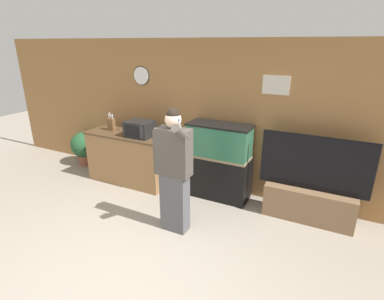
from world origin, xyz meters
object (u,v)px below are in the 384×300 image
at_px(counter_island, 129,158).
at_px(potted_plant, 84,146).
at_px(knife_block, 111,124).
at_px(tv_on_stand, 310,196).
at_px(aquarium_on_stand, 219,161).
at_px(microwave, 140,129).
at_px(person_standing, 173,170).

height_order(counter_island, potted_plant, counter_island).
xyz_separation_m(knife_block, tv_on_stand, (3.61, 0.12, -0.69)).
height_order(knife_block, aquarium_on_stand, knife_block).
height_order(counter_island, tv_on_stand, tv_on_stand).
relative_size(microwave, aquarium_on_stand, 0.36).
bearing_deg(counter_island, aquarium_on_stand, 6.95).
bearing_deg(potted_plant, counter_island, -10.25).
relative_size(counter_island, potted_plant, 2.21).
height_order(microwave, tv_on_stand, tv_on_stand).
xyz_separation_m(microwave, knife_block, (-0.72, 0.08, -0.02)).
height_order(person_standing, potted_plant, person_standing).
distance_m(microwave, potted_plant, 1.88).
bearing_deg(microwave, tv_on_stand, 3.86).
bearing_deg(tv_on_stand, potted_plant, 178.87).
bearing_deg(counter_island, person_standing, -32.01).
relative_size(tv_on_stand, person_standing, 0.87).
relative_size(counter_island, person_standing, 0.91).
height_order(counter_island, aquarium_on_stand, aquarium_on_stand).
height_order(counter_island, microwave, microwave).
bearing_deg(knife_block, person_standing, -27.53).
bearing_deg(counter_island, potted_plant, 169.75).
distance_m(aquarium_on_stand, tv_on_stand, 1.51).
relative_size(counter_island, aquarium_on_stand, 1.24).
distance_m(counter_island, potted_plant, 1.43).
xyz_separation_m(counter_island, knife_block, (-0.39, 0.04, 0.60)).
bearing_deg(counter_island, microwave, -5.58).
xyz_separation_m(counter_island, potted_plant, (-1.41, 0.25, -0.07)).
bearing_deg(knife_block, microwave, -6.01).
bearing_deg(potted_plant, person_standing, -22.49).
bearing_deg(tv_on_stand, microwave, -176.14).
distance_m(tv_on_stand, person_standing, 2.08).
bearing_deg(potted_plant, tv_on_stand, -1.13).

